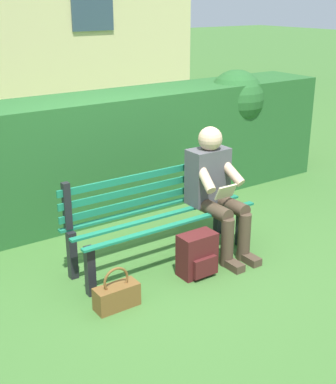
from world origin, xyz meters
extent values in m
plane|color=#3D6B2D|center=(0.00, 0.00, 0.00)|extent=(60.00, 60.00, 0.00)
cube|color=black|center=(-0.80, 0.17, 0.21)|extent=(0.07, 0.07, 0.43)
cube|color=black|center=(0.80, 0.17, 0.21)|extent=(0.07, 0.07, 0.43)
cube|color=black|center=(-0.80, -0.17, 0.21)|extent=(0.07, 0.07, 0.43)
cube|color=black|center=(0.80, -0.17, 0.21)|extent=(0.07, 0.07, 0.43)
cube|color=#197251|center=(0.00, -0.22, 0.44)|extent=(1.76, 0.06, 0.02)
cube|color=#197251|center=(0.00, 0.00, 0.44)|extent=(1.76, 0.06, 0.02)
cube|color=#197251|center=(0.00, 0.22, 0.44)|extent=(1.76, 0.06, 0.02)
cube|color=black|center=(-0.80, -0.21, 0.65)|extent=(0.06, 0.06, 0.41)
cube|color=black|center=(0.80, -0.21, 0.65)|extent=(0.06, 0.06, 0.41)
cube|color=#197251|center=(0.00, -0.21, 0.53)|extent=(1.76, 0.02, 0.06)
cube|color=#197251|center=(0.00, -0.21, 0.65)|extent=(1.76, 0.02, 0.06)
cube|color=#197251|center=(0.00, -0.21, 0.77)|extent=(1.76, 0.02, 0.06)
cube|color=#4C4C51|center=(-0.53, -0.02, 0.71)|extent=(0.38, 0.22, 0.52)
sphere|color=#D8AD8C|center=(-0.53, 0.00, 1.07)|extent=(0.22, 0.22, 0.22)
cylinder|color=#473828|center=(-0.63, 0.19, 0.47)|extent=(0.13, 0.42, 0.13)
cylinder|color=#473828|center=(-0.43, 0.19, 0.47)|extent=(0.13, 0.42, 0.13)
cylinder|color=#473828|center=(-0.63, 0.40, 0.22)|extent=(0.12, 0.12, 0.45)
cylinder|color=#473828|center=(-0.43, 0.40, 0.22)|extent=(0.12, 0.12, 0.45)
cube|color=#473828|center=(-0.63, 0.48, 0.04)|extent=(0.10, 0.24, 0.07)
cube|color=#473828|center=(-0.43, 0.48, 0.04)|extent=(0.10, 0.24, 0.07)
cylinder|color=#D8AD8C|center=(-0.68, 0.12, 0.77)|extent=(0.14, 0.32, 0.26)
cylinder|color=#D8AD8C|center=(-0.38, 0.12, 0.77)|extent=(0.14, 0.32, 0.26)
cube|color=beige|center=(-0.53, 0.24, 0.63)|extent=(0.20, 0.07, 0.13)
cube|color=#265B28|center=(-0.29, -1.39, 0.64)|extent=(5.59, 0.77, 1.28)
sphere|color=#265B28|center=(-1.97, -1.28, 1.09)|extent=(0.69, 0.69, 0.69)
cube|color=#4C1919|center=(-0.11, 0.38, 0.19)|extent=(0.33, 0.19, 0.38)
cube|color=#4C1919|center=(-0.11, 0.49, 0.11)|extent=(0.23, 0.04, 0.17)
cylinder|color=#4C1919|center=(-0.21, 0.27, 0.21)|extent=(0.04, 0.04, 0.23)
cylinder|color=#4C1919|center=(-0.01, 0.27, 0.21)|extent=(0.04, 0.04, 0.23)
cube|color=brown|center=(0.72, 0.45, 0.09)|extent=(0.35, 0.15, 0.19)
torus|color=brown|center=(0.72, 0.45, 0.24)|extent=(0.22, 0.02, 0.22)
camera|label=1|loc=(2.40, 3.59, 2.27)|focal=49.47mm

